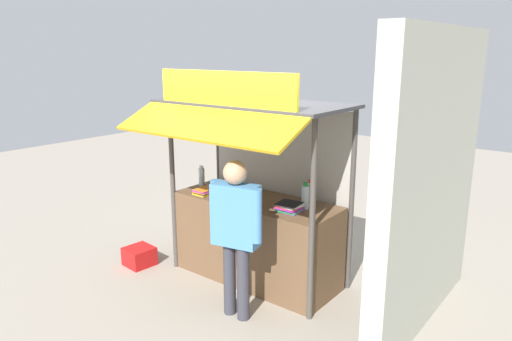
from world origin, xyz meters
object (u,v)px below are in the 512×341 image
object	(u,v)px
magazine_stack_right	(206,191)
banana_bunch_inner_right	(280,140)
plastic_crate	(139,256)
vendor_person	(236,225)
banana_bunch_leftmost	(178,132)
banana_bunch_inner_left	(238,138)
banana_bunch_rightmost	(216,136)
water_bottle_back_left	(202,177)
water_bottle_far_left	(305,197)
water_bottle_front_left	(311,194)
magazine_stack_left	(290,207)

from	to	relation	value
magazine_stack_right	banana_bunch_inner_right	size ratio (longest dim) A/B	1.39
plastic_crate	vendor_person	bearing A→B (deg)	-5.15
banana_bunch_inner_right	banana_bunch_leftmost	xyz separation A→B (m)	(-1.44, -0.00, -0.07)
banana_bunch_inner_left	banana_bunch_inner_right	bearing A→B (deg)	-0.04
banana_bunch_inner_left	banana_bunch_rightmost	bearing A→B (deg)	-179.91
banana_bunch_inner_right	plastic_crate	bearing A→B (deg)	-175.60
water_bottle_back_left	magazine_stack_right	distance (m)	0.33
water_bottle_far_left	banana_bunch_inner_right	world-z (taller)	banana_bunch_inner_right
water_bottle_front_left	plastic_crate	bearing A→B (deg)	-157.64
plastic_crate	water_bottle_back_left	bearing A→B (deg)	52.05
water_bottle_far_left	banana_bunch_rightmost	size ratio (longest dim) A/B	1.03
banana_bunch_inner_right	banana_bunch_inner_left	world-z (taller)	same
water_bottle_back_left	banana_bunch_inner_left	world-z (taller)	banana_bunch_inner_left
water_bottle_far_left	banana_bunch_rightmost	xyz separation A→B (m)	(-0.80, -0.55, 0.66)
banana_bunch_rightmost	banana_bunch_inner_right	bearing A→B (deg)	0.01
water_bottle_back_left	banana_bunch_leftmost	world-z (taller)	banana_bunch_leftmost
water_bottle_front_left	vendor_person	size ratio (longest dim) A/B	0.18
magazine_stack_left	banana_bunch_inner_right	world-z (taller)	banana_bunch_inner_right
magazine_stack_right	water_bottle_back_left	bearing A→B (deg)	144.12
water_bottle_far_left	magazine_stack_right	bearing A→B (deg)	-169.19
banana_bunch_inner_right	plastic_crate	distance (m)	2.72
banana_bunch_rightmost	banana_bunch_inner_right	size ratio (longest dim) A/B	1.27
banana_bunch_leftmost	banana_bunch_inner_left	bearing A→B (deg)	0.09
water_bottle_back_left	plastic_crate	xyz separation A→B (m)	(-0.51, -0.66, -1.01)
water_bottle_back_left	banana_bunch_rightmost	xyz separation A→B (m)	(0.73, -0.50, 0.67)
water_bottle_front_left	magazine_stack_left	distance (m)	0.33
banana_bunch_leftmost	banana_bunch_rightmost	bearing A→B (deg)	0.09
banana_bunch_rightmost	magazine_stack_right	bearing A→B (deg)	146.42
banana_bunch_inner_right	plastic_crate	size ratio (longest dim) A/B	0.68
magazine_stack_right	plastic_crate	bearing A→B (deg)	-148.69
magazine_stack_right	banana_bunch_rightmost	size ratio (longest dim) A/B	1.09
water_bottle_front_left	banana_bunch_inner_right	distance (m)	0.98
magazine_stack_left	water_bottle_front_left	bearing A→B (deg)	75.52
banana_bunch_inner_right	banana_bunch_inner_left	distance (m)	0.54
water_bottle_back_left	banana_bunch_rightmost	distance (m)	1.11
banana_bunch_leftmost	vendor_person	distance (m)	1.42
magazine_stack_right	banana_bunch_leftmost	bearing A→B (deg)	-113.22
water_bottle_front_left	plastic_crate	world-z (taller)	water_bottle_front_left
magazine_stack_left	banana_bunch_rightmost	distance (m)	1.10
magazine_stack_right	plastic_crate	xyz separation A→B (m)	(-0.77, -0.47, -0.91)
water_bottle_back_left	magazine_stack_left	world-z (taller)	water_bottle_back_left
banana_bunch_rightmost	banana_bunch_inner_right	world-z (taller)	same
magazine_stack_left	magazine_stack_right	size ratio (longest dim) A/B	0.84
banana_bunch_inner_left	plastic_crate	distance (m)	2.30
magazine_stack_left	banana_bunch_leftmost	size ratio (longest dim) A/B	0.86
magazine_stack_right	banana_bunch_inner_left	xyz separation A→B (m)	(0.78, -0.31, 0.78)
banana_bunch_leftmost	vendor_person	world-z (taller)	banana_bunch_leftmost
banana_bunch_inner_right	magazine_stack_right	bearing A→B (deg)	166.69
water_bottle_far_left	water_bottle_front_left	distance (m)	0.12
water_bottle_front_left	banana_bunch_leftmost	size ratio (longest dim) A/B	0.99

